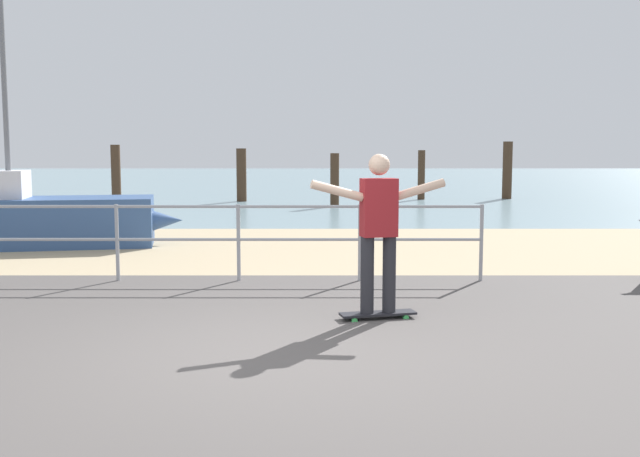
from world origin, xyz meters
The scene contains 12 objects.
ground_plane centered at (0.00, -1.00, 0.00)m, with size 24.00×10.00×0.04m, color #514C49.
beach_strip centered at (0.00, 7.00, 0.00)m, with size 24.00×6.00×0.04m, color tan.
sea_surface centered at (0.00, 35.00, 0.00)m, with size 72.00×50.00×0.04m, color #75939E.
railing_fence centered at (-2.97, 3.60, 0.70)m, with size 11.44×0.05×1.05m.
sailboat centered at (-4.57, 7.08, 0.52)m, with size 5.07×2.20×4.63m.
skateboard centered at (1.16, 1.39, 0.07)m, with size 0.82×0.39×0.08m.
skateboarder centered at (1.16, 1.39, 1.02)m, with size 1.43×0.43×1.65m.
groyne_post_0 centered at (-5.18, 14.46, 0.95)m, with size 0.26×0.26×1.90m, color #422D1E.
groyne_post_1 centered at (-2.08, 18.52, 0.90)m, with size 0.33×0.33×1.80m, color #422D1E.
groyne_post_2 centered at (1.01, 16.34, 0.83)m, with size 0.27×0.27×1.65m, color #422D1E.
groyne_post_3 centered at (4.10, 19.48, 0.87)m, with size 0.25×0.25×1.74m, color #422D1E.
groyne_post_4 centered at (7.19, 19.84, 1.02)m, with size 0.33×0.33×2.04m, color #422D1E.
Camera 1 is at (0.56, -6.12, 1.79)m, focal length 41.10 mm.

